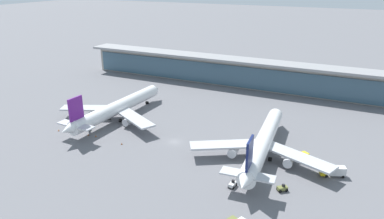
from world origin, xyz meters
TOP-DOWN VIEW (x-y plane):
  - ground_plane at (0.00, 0.00)m, footprint 1200.00×1200.00m
  - airliner_left_stand at (-31.36, 8.53)m, footprint 46.42×60.39m
  - airliner_centre_stand at (31.46, 2.24)m, footprint 46.33×60.43m
  - service_truck_near_nose_white at (28.66, -18.53)m, footprint 1.97×3.01m
  - service_truck_mid_apron_yellow at (41.91, 4.65)m, footprint 6.99×8.21m
  - service_truck_by_tail_olive at (41.79, -14.48)m, footprint 3.28×3.16m
  - service_truck_on_taxiway_yellow at (-35.74, -3.83)m, footprint 5.38×6.10m
  - service_truck_at_far_stand_yellow at (54.01, 0.03)m, footprint 7.64×4.79m
  - terminal_building at (0.00, 75.50)m, footprint 183.60×12.80m
  - safety_cone_alpha at (-28.22, -8.76)m, footprint 0.62×0.62m
  - safety_cone_bravo at (-15.77, -9.82)m, footprint 0.62×0.62m
  - safety_cone_charlie at (-31.55, -9.00)m, footprint 0.62×0.62m
  - safety_cone_delta at (-44.53, -10.77)m, footprint 0.62×0.62m

SIDE VIEW (x-z plane):
  - ground_plane at x=0.00m, z-range 0.00..0.00m
  - safety_cone_alpha at x=-28.22m, z-range -0.03..0.67m
  - safety_cone_bravo at x=-15.77m, z-range -0.03..0.67m
  - safety_cone_charlie at x=-31.55m, z-range -0.03..0.67m
  - safety_cone_delta at x=-44.53m, z-range -0.03..0.67m
  - service_truck_on_taxiway_yellow at x=-35.74m, z-range -0.54..2.16m
  - service_truck_near_nose_white at x=28.66m, z-range -0.15..1.90m
  - service_truck_by_tail_olive at x=41.79m, z-range -0.15..1.90m
  - service_truck_at_far_stand_yellow at x=54.01m, z-range 0.14..3.24m
  - service_truck_mid_apron_yellow at x=41.91m, z-range 0.23..3.18m
  - airliner_left_stand at x=-31.36m, z-range -2.98..13.11m
  - airliner_centre_stand at x=31.46m, z-range -2.98..13.11m
  - terminal_building at x=0.00m, z-range 0.27..15.47m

